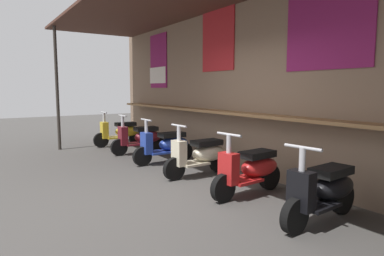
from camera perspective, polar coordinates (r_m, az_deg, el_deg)
ground_plane at (r=5.14m, az=-4.25°, el=-11.26°), size 32.52×32.52×0.00m
market_stall_facade at (r=5.99m, az=11.20°, el=9.66°), size 11.61×2.75×3.40m
scooter_yellow at (r=9.54m, az=-11.85°, el=-0.66°), size 0.47×1.40×0.97m
scooter_maroon at (r=8.34m, az=-8.53°, el=-1.63°), size 0.46×1.40×0.97m
scooter_blue at (r=7.21m, az=-4.25°, el=-2.87°), size 0.46×1.40×0.97m
scooter_cream at (r=6.14m, az=1.60°, el=-4.54°), size 0.46×1.40×0.97m
scooter_red at (r=5.14m, az=10.11°, el=-6.86°), size 0.50×1.40×0.97m
scooter_black at (r=4.35m, az=21.63°, el=-9.73°), size 0.49×1.40×0.97m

